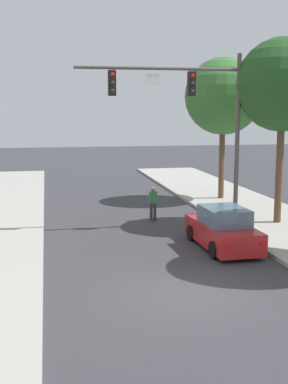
{
  "coord_description": "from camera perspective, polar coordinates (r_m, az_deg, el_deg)",
  "views": [
    {
      "loc": [
        -3.79,
        -13.35,
        5.19
      ],
      "look_at": [
        -0.03,
        6.05,
        2.0
      ],
      "focal_mm": 47.3,
      "sensor_mm": 36.0,
      "label": 1
    }
  ],
  "objects": [
    {
      "name": "ground_plane",
      "position": [
        14.82,
        4.65,
        -11.37
      ],
      "size": [
        120.0,
        120.0,
        0.0
      ],
      "primitive_type": "plane",
      "color": "#38383D"
    },
    {
      "name": "street_tree_third",
      "position": [
        29.44,
        8.92,
        10.59
      ],
      "size": [
        4.36,
        4.36,
        8.03
      ],
      "color": "brown",
      "rests_on": "sidewalk_right"
    },
    {
      "name": "pedestrian_crossing_road",
      "position": [
        23.93,
        1.03,
        -1.13
      ],
      "size": [
        0.36,
        0.22,
        1.64
      ],
      "color": "#333338",
      "rests_on": "ground"
    },
    {
      "name": "traffic_signal_mast",
      "position": [
        22.3,
        5.52,
        9.6
      ],
      "size": [
        7.28,
        0.38,
        7.5
      ],
      "color": "#514C47",
      "rests_on": "sidewalk_right"
    },
    {
      "name": "car_lead_red",
      "position": [
        19.47,
        8.87,
        -4.21
      ],
      "size": [
        1.92,
        4.28,
        1.6
      ],
      "color": "#B21E1E",
      "rests_on": "ground"
    },
    {
      "name": "street_tree_second",
      "position": [
        23.46,
        15.39,
        11.53
      ],
      "size": [
        4.12,
        4.12,
        8.22
      ],
      "color": "brown",
      "rests_on": "sidewalk_right"
    }
  ]
}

